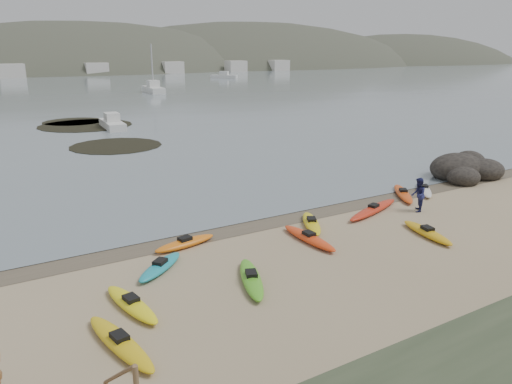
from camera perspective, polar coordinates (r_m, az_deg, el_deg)
ground at (r=25.05m, az=-0.00°, el=-3.30°), size 600.00×600.00×0.00m
wet_sand at (r=24.80m, az=0.36°, el=-3.49°), size 60.00×60.00×0.00m
kayaks at (r=22.66m, az=6.07°, el=-5.07°), size 22.47×10.34×0.34m
person_east at (r=27.57m, az=18.05°, el=-0.31°), size 1.12×1.10×1.82m
rock_cluster at (r=36.35m, az=22.78°, el=2.02°), size 5.50×4.08×1.97m
kelp_mats at (r=56.20m, az=-18.45°, el=6.79°), size 10.20×25.08×0.04m
moored_boats at (r=97.43m, az=-22.95°, el=10.29°), size 98.39×83.69×1.29m
far_hills at (r=221.64m, az=-17.76°, el=9.06°), size 550.00×135.00×80.00m
far_town at (r=166.33m, az=-25.51°, el=12.40°), size 199.00×5.00×4.00m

